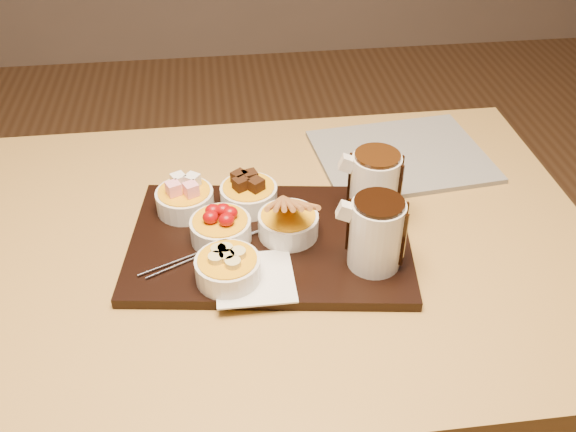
{
  "coord_description": "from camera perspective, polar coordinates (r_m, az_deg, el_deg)",
  "views": [
    {
      "loc": [
        -0.03,
        -0.84,
        1.44
      ],
      "look_at": [
        0.07,
        -0.02,
        0.81
      ],
      "focal_mm": 40.0,
      "sensor_mm": 36.0,
      "label": 1
    }
  ],
  "objects": [
    {
      "name": "bowl_cake",
      "position": [
        1.12,
        -3.5,
        1.77
      ],
      "size": [
        0.1,
        0.1,
        0.04
      ],
      "primitive_type": "cylinder",
      "color": "silver",
      "rests_on": "serving_board"
    },
    {
      "name": "fondue_skewers",
      "position": [
        1.04,
        -6.61,
        -2.76
      ],
      "size": [
        0.13,
        0.25,
        0.01
      ],
      "primitive_type": null,
      "rotation": [
        0.0,
        0.0,
        -1.15
      ],
      "color": "silver",
      "rests_on": "serving_board"
    },
    {
      "name": "serving_board",
      "position": [
        1.07,
        -1.6,
        -2.29
      ],
      "size": [
        0.5,
        0.36,
        0.02
      ],
      "primitive_type": "cube",
      "rotation": [
        0.0,
        0.0,
        -0.14
      ],
      "color": "black",
      "rests_on": "dining_table"
    },
    {
      "name": "pitcher_dark_chocolate",
      "position": [
        0.99,
        7.83,
        -1.65
      ],
      "size": [
        0.09,
        0.09,
        0.11
      ],
      "primitive_type": "cylinder",
      "rotation": [
        0.0,
        0.0,
        -0.14
      ],
      "color": "silver",
      "rests_on": "serving_board"
    },
    {
      "name": "bowl_biscotti",
      "position": [
        1.06,
        0.02,
        -0.8
      ],
      "size": [
        0.1,
        0.1,
        0.04
      ],
      "primitive_type": "cylinder",
      "color": "silver",
      "rests_on": "serving_board"
    },
    {
      "name": "bowl_strawberries",
      "position": [
        1.05,
        -5.99,
        -1.25
      ],
      "size": [
        0.1,
        0.1,
        0.04
      ],
      "primitive_type": "cylinder",
      "color": "silver",
      "rests_on": "serving_board"
    },
    {
      "name": "newspaper",
      "position": [
        1.31,
        10.02,
        5.26
      ],
      "size": [
        0.35,
        0.3,
        0.01
      ],
      "primitive_type": "cube",
      "rotation": [
        0.0,
        0.0,
        0.1
      ],
      "color": "beige",
      "rests_on": "dining_table"
    },
    {
      "name": "dining_table",
      "position": [
        1.15,
        -3.59,
        -5.88
      ],
      "size": [
        1.2,
        0.8,
        0.75
      ],
      "color": "#B68C43",
      "rests_on": "ground"
    },
    {
      "name": "bowl_marshmallows",
      "position": [
        1.13,
        -9.14,
        1.35
      ],
      "size": [
        0.1,
        0.1,
        0.04
      ],
      "primitive_type": "cylinder",
      "color": "silver",
      "rests_on": "serving_board"
    },
    {
      "name": "pitcher_milk_chocolate",
      "position": [
        1.09,
        7.71,
        2.66
      ],
      "size": [
        0.09,
        0.09,
        0.11
      ],
      "primitive_type": "cylinder",
      "rotation": [
        0.0,
        0.0,
        -0.14
      ],
      "color": "silver",
      "rests_on": "serving_board"
    },
    {
      "name": "napkin",
      "position": [
        0.99,
        -2.98,
        -5.53
      ],
      "size": [
        0.12,
        0.12,
        0.0
      ],
      "primitive_type": "cube",
      "rotation": [
        0.0,
        0.0,
        0.0
      ],
      "color": "white",
      "rests_on": "serving_board"
    },
    {
      "name": "bowl_bananas",
      "position": [
        0.98,
        -5.36,
        -4.74
      ],
      "size": [
        0.1,
        0.1,
        0.04
      ],
      "primitive_type": "cylinder",
      "color": "silver",
      "rests_on": "serving_board"
    }
  ]
}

